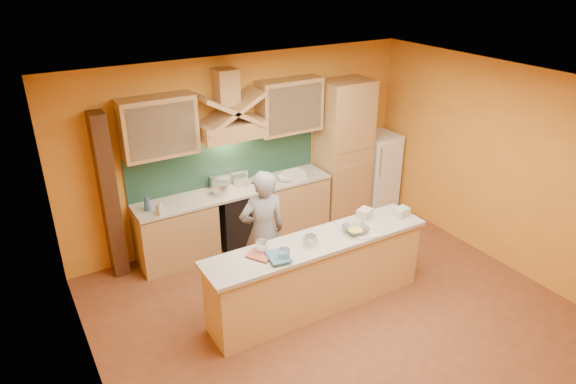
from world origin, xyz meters
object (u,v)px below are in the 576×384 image
fridge (377,170)px  kitchen_scale (311,241)px  stove (237,217)px  person (263,232)px  mixing_bowl (356,230)px

fridge → kitchen_scale: bearing=-143.7°
stove → person: size_ratio=0.53×
stove → person: person is taller
stove → mixing_bowl: bearing=-70.4°
person → stove: bearing=-93.1°
kitchen_scale → person: bearing=101.9°
stove → mixing_bowl: 2.16m
person → kitchen_scale: (0.26, -0.72, 0.16)m
person → fridge: bearing=-151.1°
fridge → person: bearing=-157.1°
mixing_bowl → person: bearing=140.4°
stove → person: 1.30m
person → mixing_bowl: person is taller
kitchen_scale → mixing_bowl: (0.64, -0.03, -0.02)m
person → mixing_bowl: 1.17m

